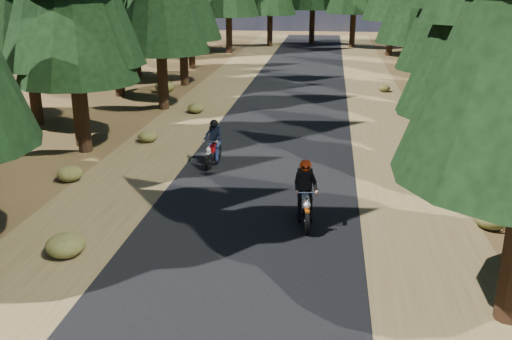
{
  "coord_description": "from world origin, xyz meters",
  "views": [
    {
      "loc": [
        2.0,
        -13.95,
        6.35
      ],
      "look_at": [
        0.0,
        1.5,
        1.1
      ],
      "focal_mm": 40.0,
      "sensor_mm": 36.0,
      "label": 1
    }
  ],
  "objects": [
    {
      "name": "ground",
      "position": [
        0.0,
        0.0,
        0.0
      ],
      "size": [
        120.0,
        120.0,
        0.0
      ],
      "primitive_type": "plane",
      "color": "#4D341B",
      "rests_on": "ground"
    },
    {
      "name": "road",
      "position": [
        0.0,
        5.0,
        0.01
      ],
      "size": [
        6.0,
        100.0,
        0.01
      ],
      "primitive_type": "cube",
      "color": "black",
      "rests_on": "ground"
    },
    {
      "name": "shoulder_l",
      "position": [
        -4.6,
        5.0,
        0.0
      ],
      "size": [
        3.2,
        100.0,
        0.01
      ],
      "primitive_type": "cube",
      "color": "brown",
      "rests_on": "ground"
    },
    {
      "name": "shoulder_r",
      "position": [
        4.6,
        5.0,
        0.0
      ],
      "size": [
        3.2,
        100.0,
        0.01
      ],
      "primitive_type": "cube",
      "color": "brown",
      "rests_on": "ground"
    },
    {
      "name": "log_near",
      "position": [
        7.62,
        10.3,
        0.16
      ],
      "size": [
        3.73,
        3.57,
        0.32
      ],
      "primitive_type": "cylinder",
      "rotation": [
        0.0,
        1.57,
        0.76
      ],
      "color": "#4C4233",
      "rests_on": "ground"
    },
    {
      "name": "log_far",
      "position": [
        7.55,
        5.25,
        0.12
      ],
      "size": [
        4.04,
        1.15,
        0.24
      ],
      "primitive_type": "cylinder",
      "rotation": [
        0.0,
        1.57,
        -0.23
      ],
      "color": "#4C4233",
      "rests_on": "ground"
    },
    {
      "name": "understory_shrubs",
      "position": [
        0.31,
        7.19,
        0.28
      ],
      "size": [
        15.89,
        28.85,
        0.69
      ],
      "color": "#474C1E",
      "rests_on": "ground"
    },
    {
      "name": "rider_lead",
      "position": [
        1.48,
        0.37,
        0.59
      ],
      "size": [
        0.83,
        2.03,
        1.76
      ],
      "rotation": [
        0.0,
        0.0,
        3.27
      ],
      "color": "beige",
      "rests_on": "road"
    },
    {
      "name": "rider_follow",
      "position": [
        -2.0,
        5.13,
        0.54
      ],
      "size": [
        0.7,
        1.85,
        1.61
      ],
      "rotation": [
        0.0,
        0.0,
        3.05
      ],
      "color": "#970A0B",
      "rests_on": "road"
    }
  ]
}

